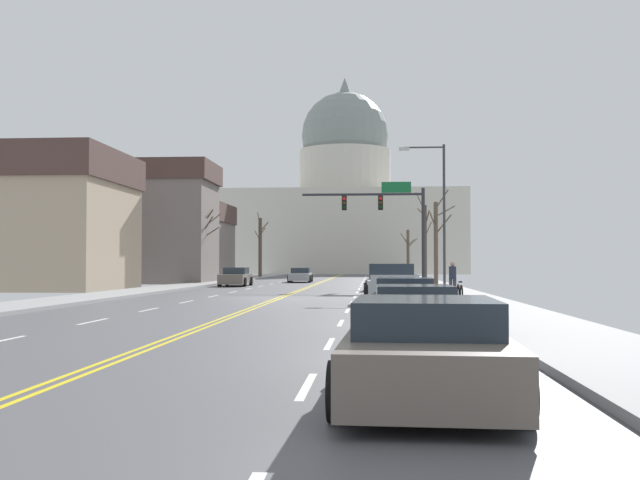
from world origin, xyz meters
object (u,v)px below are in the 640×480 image
(pickup_truck_near_02, at_px, (391,286))
(sedan_oncoming_00, at_px, (236,277))
(sedan_near_05, at_px, (425,351))
(sedan_near_04, at_px, (413,313))
(street_lamp_right, at_px, (438,204))
(sedan_near_00, at_px, (383,281))
(sedan_near_03, at_px, (405,298))
(sedan_oncoming_01, at_px, (300,275))
(sedan_near_01, at_px, (389,285))
(pedestrian_00, at_px, (453,277))
(signal_gantry, at_px, (389,212))
(bicycle_parked, at_px, (460,293))

(pickup_truck_near_02, distance_m, sedan_oncoming_00, 24.00)
(sedan_near_05, bearing_deg, sedan_near_04, 88.03)
(sedan_near_05, bearing_deg, street_lamp_right, 84.72)
(sedan_near_00, distance_m, sedan_near_03, 21.15)
(sedan_near_04, bearing_deg, pickup_truck_near_02, 90.59)
(sedan_oncoming_01, bearing_deg, sedan_oncoming_00, -109.05)
(pickup_truck_near_02, height_order, sedan_near_04, pickup_truck_near_02)
(pickup_truck_near_02, bearing_deg, sedan_near_04, -89.41)
(sedan_near_03, height_order, sedan_oncoming_01, sedan_oncoming_01)
(sedan_oncoming_00, bearing_deg, sedan_near_04, -73.29)
(sedan_near_04, distance_m, sedan_oncoming_00, 37.01)
(sedan_near_05, bearing_deg, sedan_oncoming_01, 97.29)
(sedan_near_01, distance_m, sedan_oncoming_00, 18.18)
(street_lamp_right, relative_size, sedan_near_04, 1.69)
(sedan_oncoming_01, xyz_separation_m, pedestrian_00, (9.87, -27.36, 0.43))
(street_lamp_right, xyz_separation_m, sedan_near_03, (-2.51, -17.00, -4.28))
(sedan_near_00, height_order, sedan_near_01, sedan_near_00)
(sedan_near_05, height_order, pedestrian_00, pedestrian_00)
(sedan_near_03, relative_size, sedan_near_05, 0.95)
(sedan_near_00, relative_size, sedan_near_03, 0.96)
(sedan_near_04, bearing_deg, sedan_near_00, 90.68)
(signal_gantry, distance_m, pickup_truck_near_02, 17.81)
(sedan_near_04, height_order, sedan_oncoming_00, sedan_oncoming_00)
(signal_gantry, xyz_separation_m, sedan_near_05, (-0.36, -38.47, -4.33))
(signal_gantry, bearing_deg, sedan_near_04, -90.19)
(sedan_near_01, relative_size, sedan_oncoming_01, 1.00)
(street_lamp_right, height_order, sedan_oncoming_01, street_lamp_right)
(signal_gantry, bearing_deg, bicycle_parked, -83.00)
(sedan_oncoming_00, relative_size, sedan_oncoming_01, 1.05)
(street_lamp_right, xyz_separation_m, sedan_near_05, (-2.84, -30.79, -4.25))
(sedan_near_03, height_order, bicycle_parked, sedan_near_03)
(sedan_near_03, relative_size, pedestrian_00, 2.84)
(sedan_near_05, bearing_deg, sedan_near_01, 89.73)
(pickup_truck_near_02, distance_m, sedan_near_03, 7.38)
(sedan_near_04, bearing_deg, sedan_oncoming_00, 106.71)
(signal_gantry, distance_m, sedan_near_01, 11.43)
(sedan_oncoming_00, distance_m, bicycle_parked, 26.63)
(sedan_near_00, relative_size, pickup_truck_near_02, 0.77)
(street_lamp_right, distance_m, pickup_truck_near_02, 10.82)
(pickup_truck_near_02, distance_m, sedan_oncoming_01, 32.71)
(sedan_near_04, distance_m, bicycle_parked, 12.48)
(street_lamp_right, xyz_separation_m, sedan_near_01, (-2.71, -2.87, -4.29))
(sedan_near_03, bearing_deg, bicycle_parked, 67.82)
(sedan_near_00, xyz_separation_m, sedan_oncoming_00, (-10.31, 7.81, 0.06))
(signal_gantry, bearing_deg, pickup_truck_near_02, -90.82)
(pickup_truck_near_02, height_order, sedan_oncoming_01, pickup_truck_near_02)
(sedan_near_00, bearing_deg, sedan_near_01, -88.31)
(sedan_near_05, bearing_deg, sedan_oncoming_00, 103.66)
(sedan_near_00, xyz_separation_m, bicycle_parked, (2.76, -15.39, -0.07))
(signal_gantry, bearing_deg, sedan_near_03, -90.04)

